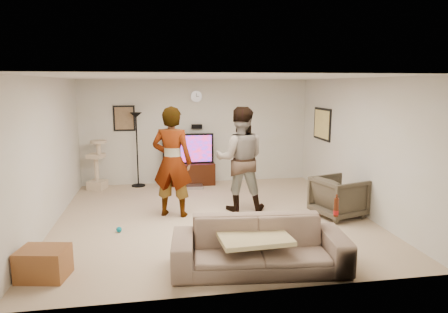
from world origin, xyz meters
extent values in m
cube|color=tan|center=(0.00, 0.00, -0.01)|extent=(5.50, 5.50, 0.02)
cube|color=silver|center=(0.00, 0.00, 2.51)|extent=(5.50, 5.50, 0.02)
cube|color=beige|center=(0.00, 2.75, 1.25)|extent=(5.50, 0.04, 2.50)
cube|color=beige|center=(0.00, -2.75, 1.25)|extent=(5.50, 0.04, 2.50)
cube|color=beige|center=(-2.75, 0.00, 1.25)|extent=(0.04, 5.50, 2.50)
cube|color=beige|center=(2.75, 0.00, 1.25)|extent=(0.04, 5.50, 2.50)
cylinder|color=silver|center=(0.00, 2.72, 2.10)|extent=(0.26, 0.04, 0.26)
cube|color=black|center=(0.00, 2.69, 1.38)|extent=(0.25, 0.10, 0.10)
cube|color=brown|center=(-1.70, 2.73, 1.60)|extent=(0.42, 0.03, 0.52)
cube|color=#E3C570|center=(2.73, 1.60, 1.50)|extent=(0.03, 0.78, 0.62)
cube|color=black|center=(-0.23, 2.50, 0.26)|extent=(1.24, 0.45, 0.52)
cube|color=#AEAFBB|center=(-0.13, 2.11, 0.04)|extent=(0.40, 0.30, 0.07)
cube|color=black|center=(-0.23, 2.50, 0.88)|extent=(1.21, 0.08, 0.72)
cube|color=#2A27D4|center=(-0.23, 2.46, 0.88)|extent=(1.11, 0.01, 0.63)
cylinder|color=black|center=(-1.42, 2.55, 0.87)|extent=(0.32, 0.32, 1.73)
cube|color=#C8B397|center=(-2.34, 2.42, 0.57)|extent=(0.47, 0.47, 1.14)
imported|color=#AFABBF|center=(-0.70, 0.21, 1.00)|extent=(0.85, 0.69, 2.01)
imported|color=#405092|center=(0.58, 0.36, 0.99)|extent=(1.07, 0.89, 1.98)
imported|color=#796355|center=(0.30, -2.19, 0.33)|extent=(2.33, 1.10, 0.66)
cube|color=#D2BE83|center=(0.22, -2.19, 0.44)|extent=(0.94, 0.75, 0.06)
cylinder|color=#541E0B|center=(1.34, -2.19, 0.78)|extent=(0.06, 0.06, 0.25)
imported|color=#3A3428|center=(2.26, -0.36, 0.37)|extent=(1.00, 0.99, 0.73)
cube|color=brown|center=(-2.40, -1.98, 0.19)|extent=(0.65, 0.53, 0.39)
sphere|color=#077791|center=(-1.62, -0.51, 0.05)|extent=(0.09, 0.09, 0.09)
camera|label=1|loc=(-0.98, -6.97, 2.37)|focal=32.32mm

